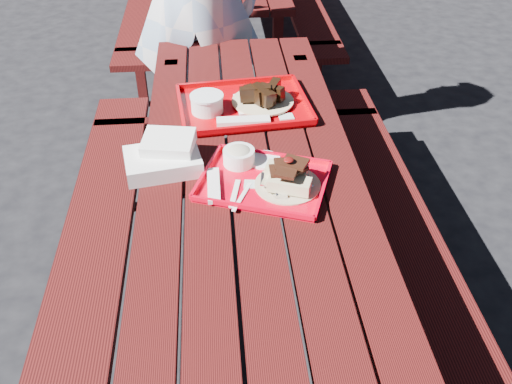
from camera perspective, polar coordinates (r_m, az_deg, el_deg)
ground at (r=2.40m, az=-0.31°, el=-13.57°), size 60.00×60.00×0.00m
picnic_table_near at (r=2.00m, az=-0.36°, el=-3.34°), size 1.41×2.40×0.75m
near_tray at (r=1.86m, az=0.91°, el=1.88°), size 0.48×0.43×0.13m
far_tray at (r=2.28m, az=-1.45°, el=8.82°), size 0.54×0.44×0.09m
white_cloth at (r=1.95m, az=-9.14°, el=3.54°), size 0.28×0.23×0.10m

